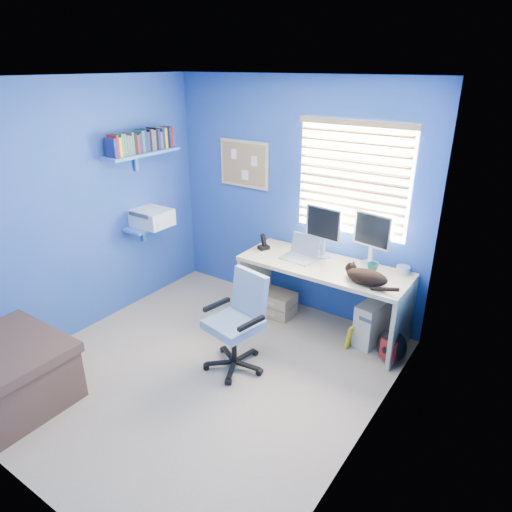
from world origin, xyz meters
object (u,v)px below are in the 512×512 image
Objects in this scene: laptop at (299,249)px; cat at (367,277)px; desk at (322,298)px; office_chair at (238,334)px; tower_pc at (373,322)px.

cat is at bearing -5.96° from laptop.
desk is 5.16× the size of laptop.
cat is 1.28m from office_chair.
laptop is 1.10m from office_chair.
cat is 0.85× the size of tower_pc.
office_chair is at bearing -109.24° from desk.
office_chair is at bearing -89.30° from laptop.
cat is (0.79, -0.15, -0.04)m from laptop.
laptop is at bearing 86.16° from office_chair.
office_chair reaches higher than cat.
laptop reaches higher than desk.
tower_pc is (0.02, 0.24, -0.58)m from cat.
tower_pc is at bearing 11.22° from laptop.
laptop is 0.86× the size of cat.
desk is 0.56m from tower_pc.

